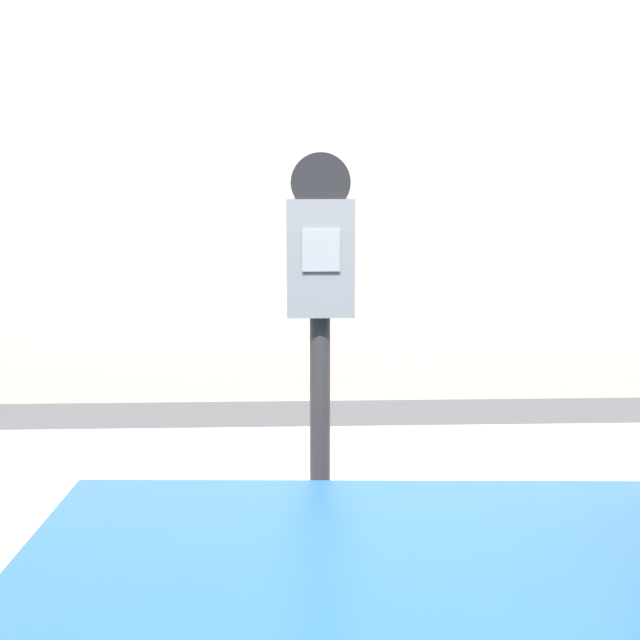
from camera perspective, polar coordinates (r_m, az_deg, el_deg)
name	(u,v)px	position (r m, az deg, el deg)	size (l,w,h in m)	color
sidewalk	(437,524)	(4.13, 7.52, -12.79)	(24.00, 2.80, 0.14)	#ADAAA3
building_facade	(377,36)	(6.68, 3.68, 17.70)	(24.00, 0.30, 5.27)	beige
parking_meter	(320,296)	(2.68, 0.00, 1.53)	(0.20, 0.15, 1.52)	#2D2D30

